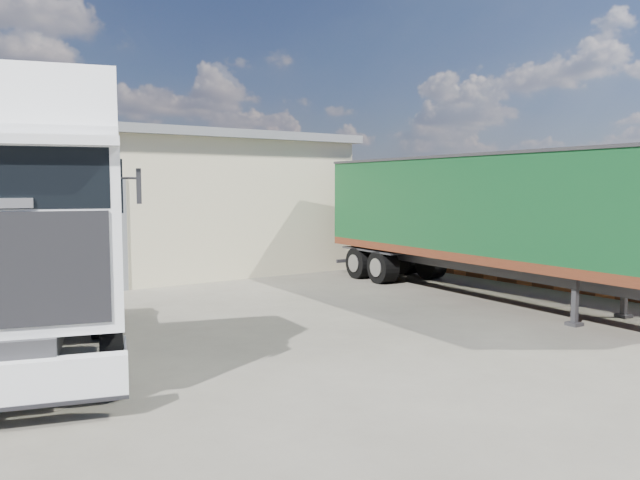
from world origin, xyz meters
TOP-DOWN VIEW (x-y plane):
  - ground at (0.00, 0.00)m, footprint 120.00×120.00m
  - brick_boundary_wall at (11.50, 6.00)m, footprint 0.35×26.00m
  - tractor_unit at (-4.13, 1.82)m, footprint 4.85×8.03m
  - box_trailer at (8.47, 2.94)m, footprint 3.62×12.90m

SIDE VIEW (x-z plane):
  - ground at x=0.00m, z-range 0.00..0.00m
  - brick_boundary_wall at x=11.50m, z-range 0.00..2.50m
  - tractor_unit at x=-4.13m, z-range -0.41..4.72m
  - box_trailer at x=8.47m, z-range 0.46..4.70m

